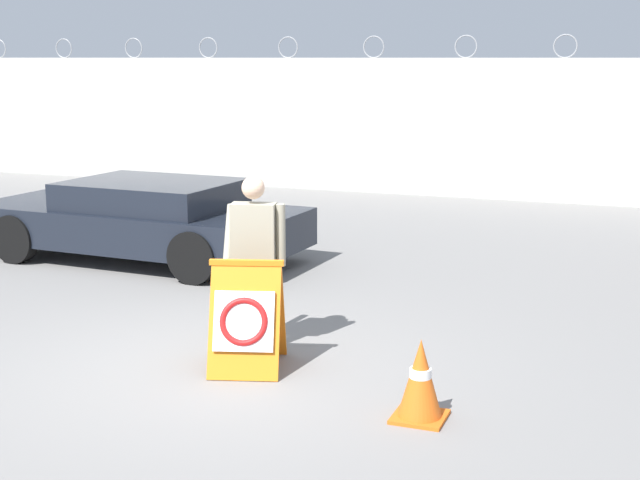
{
  "coord_description": "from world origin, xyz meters",
  "views": [
    {
      "loc": [
        3.82,
        -7.13,
        2.85
      ],
      "look_at": [
        0.54,
        1.45,
        0.97
      ],
      "focal_mm": 50.0,
      "sensor_mm": 36.0,
      "label": 1
    }
  ],
  "objects_px": {
    "security_guard": "(254,254)",
    "traffic_cone_mid": "(420,380)",
    "barricade_sign": "(247,316)",
    "parked_car_front_coupe": "(142,219)"
  },
  "relations": [
    {
      "from": "traffic_cone_mid",
      "to": "barricade_sign",
      "type": "bearing_deg",
      "value": 162.48
    },
    {
      "from": "security_guard",
      "to": "parked_car_front_coupe",
      "type": "distance_m",
      "value": 4.45
    },
    {
      "from": "barricade_sign",
      "to": "parked_car_front_coupe",
      "type": "xyz_separation_m",
      "value": [
        -3.39,
        3.63,
        0.09
      ]
    },
    {
      "from": "barricade_sign",
      "to": "security_guard",
      "type": "relative_size",
      "value": 0.6
    },
    {
      "from": "barricade_sign",
      "to": "security_guard",
      "type": "bearing_deg",
      "value": 90.44
    },
    {
      "from": "security_guard",
      "to": "traffic_cone_mid",
      "type": "height_order",
      "value": "security_guard"
    },
    {
      "from": "security_guard",
      "to": "parked_car_front_coupe",
      "type": "xyz_separation_m",
      "value": [
        -3.21,
        3.06,
        -0.37
      ]
    },
    {
      "from": "barricade_sign",
      "to": "security_guard",
      "type": "height_order",
      "value": "security_guard"
    },
    {
      "from": "security_guard",
      "to": "traffic_cone_mid",
      "type": "bearing_deg",
      "value": 136.55
    },
    {
      "from": "barricade_sign",
      "to": "parked_car_front_coupe",
      "type": "bearing_deg",
      "value": 116.0
    }
  ]
}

